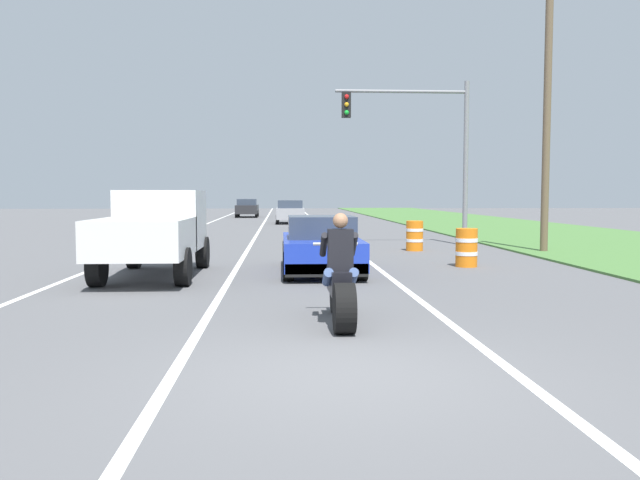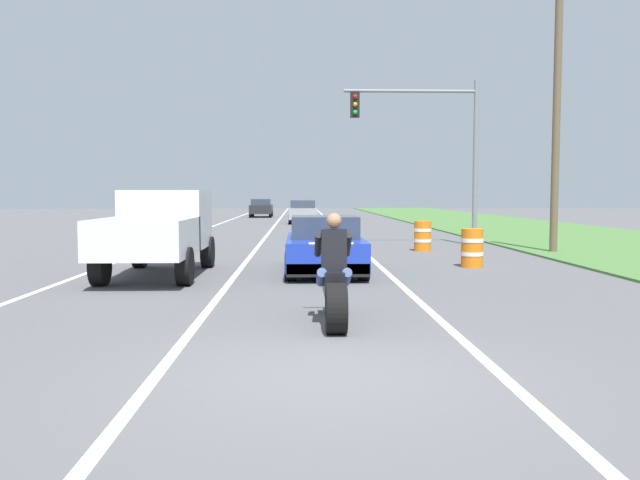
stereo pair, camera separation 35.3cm
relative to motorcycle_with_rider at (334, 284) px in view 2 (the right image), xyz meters
name	(u,v)px [view 2 (the right image)]	position (x,y,z in m)	size (l,w,h in m)	color
ground_plane	(328,373)	(-0.19, -2.51, -0.59)	(160.00, 160.00, 0.00)	#565659
lane_stripe_left_solid	(176,240)	(-5.59, 17.49, -0.59)	(0.14, 120.00, 0.01)	white
lane_stripe_right_solid	(350,240)	(1.61, 17.49, -0.59)	(0.14, 120.00, 0.01)	white
lane_stripe_centre_dashed	(263,240)	(-1.99, 17.49, -0.59)	(0.14, 120.00, 0.01)	white
grass_verge_right	(591,239)	(11.73, 17.49, -0.56)	(10.00, 120.00, 0.06)	#477538
motorcycle_with_rider	(334,284)	(0.00, 0.00, 0.00)	(0.70, 2.21, 1.62)	black
sports_car_blue	(324,246)	(0.11, 6.33, 0.04)	(1.84, 4.30, 1.37)	#1E38B2
pickup_truck_left_lane_white	(159,228)	(-3.74, 5.76, 0.51)	(2.02, 4.80, 1.98)	silver
traffic_light_mast_near	(434,135)	(4.40, 14.30, 3.42)	(4.90, 0.34, 6.00)	gray
utility_pole_roadside	(556,124)	(7.63, 11.16, 3.52)	(0.24, 0.24, 8.22)	brown
construction_barrel_nearest	(472,248)	(3.97, 7.31, -0.09)	(0.58, 0.58, 1.00)	orange
construction_barrel_mid	(423,236)	(3.60, 12.14, -0.09)	(0.58, 0.58, 1.00)	orange
distant_car_far_ahead	(303,211)	(-0.28, 32.77, 0.18)	(1.80, 4.00, 1.50)	#99999E
distant_car_further_ahead	(261,208)	(-3.64, 44.47, 0.18)	(1.80, 4.00, 1.50)	#262628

